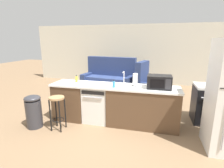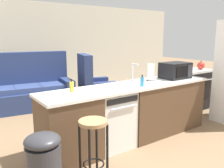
{
  "view_description": "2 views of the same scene",
  "coord_description": "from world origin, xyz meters",
  "px_view_note": "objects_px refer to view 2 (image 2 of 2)",
  "views": [
    {
      "loc": [
        1.06,
        -3.74,
        1.88
      ],
      "look_at": [
        0.06,
        0.22,
        0.88
      ],
      "focal_mm": 28.0,
      "sensor_mm": 36.0,
      "label": 1
    },
    {
      "loc": [
        -2.16,
        -2.76,
        1.65
      ],
      "look_at": [
        0.02,
        0.34,
        0.87
      ],
      "focal_mm": 38.0,
      "sensor_mm": 36.0,
      "label": 2
    }
  ],
  "objects_px": {
    "bar_stool": "(93,138)",
    "armchair": "(93,88)",
    "paper_towel_roll": "(151,73)",
    "couch": "(27,90)",
    "stove_range": "(190,89)",
    "soap_bottle": "(142,82)",
    "kettle": "(201,66)",
    "dish_soap_bottle": "(72,86)",
    "dishwasher": "(111,119)",
    "microwave": "(175,70)"
  },
  "relations": [
    {
      "from": "soap_bottle",
      "to": "couch",
      "type": "xyz_separation_m",
      "value": [
        -0.9,
        2.95,
        -0.58
      ]
    },
    {
      "from": "paper_towel_roll",
      "to": "bar_stool",
      "type": "distance_m",
      "value": 1.78
    },
    {
      "from": "dishwasher",
      "to": "soap_bottle",
      "type": "relative_size",
      "value": 4.77
    },
    {
      "from": "stove_range",
      "to": "paper_towel_roll",
      "type": "relative_size",
      "value": 3.19
    },
    {
      "from": "dish_soap_bottle",
      "to": "bar_stool",
      "type": "distance_m",
      "value": 0.87
    },
    {
      "from": "paper_towel_roll",
      "to": "soap_bottle",
      "type": "distance_m",
      "value": 0.51
    },
    {
      "from": "dishwasher",
      "to": "stove_range",
      "type": "bearing_deg",
      "value": 11.91
    },
    {
      "from": "dish_soap_bottle",
      "to": "kettle",
      "type": "xyz_separation_m",
      "value": [
        3.33,
        0.31,
        0.01
      ]
    },
    {
      "from": "stove_range",
      "to": "kettle",
      "type": "distance_m",
      "value": 0.57
    },
    {
      "from": "microwave",
      "to": "stove_range",
      "type": "bearing_deg",
      "value": 24.57
    },
    {
      "from": "dishwasher",
      "to": "kettle",
      "type": "bearing_deg",
      "value": 8.68
    },
    {
      "from": "stove_range",
      "to": "microwave",
      "type": "relative_size",
      "value": 1.8
    },
    {
      "from": "paper_towel_roll",
      "to": "couch",
      "type": "relative_size",
      "value": 0.13
    },
    {
      "from": "kettle",
      "to": "armchair",
      "type": "xyz_separation_m",
      "value": [
        -1.72,
        1.87,
        -0.64
      ]
    },
    {
      "from": "paper_towel_roll",
      "to": "kettle",
      "type": "relative_size",
      "value": 1.38
    },
    {
      "from": "bar_stool",
      "to": "kettle",
      "type": "bearing_deg",
      "value": 17.1
    },
    {
      "from": "soap_bottle",
      "to": "armchair",
      "type": "xyz_separation_m",
      "value": [
        0.6,
        2.48,
        -0.62
      ]
    },
    {
      "from": "kettle",
      "to": "microwave",
      "type": "bearing_deg",
      "value": -162.81
    },
    {
      "from": "kettle",
      "to": "armchair",
      "type": "bearing_deg",
      "value": 132.51
    },
    {
      "from": "dish_soap_bottle",
      "to": "couch",
      "type": "xyz_separation_m",
      "value": [
        0.11,
        2.66,
        -0.58
      ]
    },
    {
      "from": "armchair",
      "to": "stove_range",
      "type": "bearing_deg",
      "value": -48.46
    },
    {
      "from": "microwave",
      "to": "soap_bottle",
      "type": "relative_size",
      "value": 2.84
    },
    {
      "from": "bar_stool",
      "to": "armchair",
      "type": "bearing_deg",
      "value": 59.47
    },
    {
      "from": "dishwasher",
      "to": "couch",
      "type": "xyz_separation_m",
      "value": [
        -0.45,
        2.77,
        -0.03
      ]
    },
    {
      "from": "microwave",
      "to": "dish_soap_bottle",
      "type": "xyz_separation_m",
      "value": [
        -1.96,
        0.11,
        -0.07
      ]
    },
    {
      "from": "paper_towel_roll",
      "to": "soap_bottle",
      "type": "relative_size",
      "value": 1.6
    },
    {
      "from": "stove_range",
      "to": "dish_soap_bottle",
      "type": "height_order",
      "value": "dish_soap_bottle"
    },
    {
      "from": "dishwasher",
      "to": "paper_towel_roll",
      "type": "xyz_separation_m",
      "value": [
        0.88,
        0.08,
        0.62
      ]
    },
    {
      "from": "soap_bottle",
      "to": "couch",
      "type": "distance_m",
      "value": 3.14
    },
    {
      "from": "dishwasher",
      "to": "bar_stool",
      "type": "bearing_deg",
      "value": -136.75
    },
    {
      "from": "paper_towel_roll",
      "to": "dish_soap_bottle",
      "type": "relative_size",
      "value": 1.6
    },
    {
      "from": "armchair",
      "to": "dishwasher",
      "type": "bearing_deg",
      "value": -114.62
    },
    {
      "from": "soap_bottle",
      "to": "dish_soap_bottle",
      "type": "distance_m",
      "value": 1.05
    },
    {
      "from": "dishwasher",
      "to": "armchair",
      "type": "xyz_separation_m",
      "value": [
        1.05,
        2.3,
        -0.07
      ]
    },
    {
      "from": "dish_soap_bottle",
      "to": "armchair",
      "type": "xyz_separation_m",
      "value": [
        1.62,
        2.19,
        -0.62
      ]
    },
    {
      "from": "soap_bottle",
      "to": "couch",
      "type": "relative_size",
      "value": 0.08
    },
    {
      "from": "paper_towel_roll",
      "to": "microwave",
      "type": "bearing_deg",
      "value": -8.81
    },
    {
      "from": "dishwasher",
      "to": "microwave",
      "type": "distance_m",
      "value": 1.53
    },
    {
      "from": "couch",
      "to": "kettle",
      "type": "bearing_deg",
      "value": -36.06
    },
    {
      "from": "soap_bottle",
      "to": "paper_towel_roll",
      "type": "bearing_deg",
      "value": 31.21
    },
    {
      "from": "dishwasher",
      "to": "microwave",
      "type": "relative_size",
      "value": 1.68
    },
    {
      "from": "bar_stool",
      "to": "armchair",
      "type": "xyz_separation_m",
      "value": [
        1.73,
        2.93,
        -0.19
      ]
    },
    {
      "from": "paper_towel_roll",
      "to": "bar_stool",
      "type": "height_order",
      "value": "paper_towel_roll"
    },
    {
      "from": "dishwasher",
      "to": "couch",
      "type": "height_order",
      "value": "couch"
    },
    {
      "from": "dish_soap_bottle",
      "to": "bar_stool",
      "type": "xyz_separation_m",
      "value": [
        -0.11,
        -0.75,
        -0.44
      ]
    },
    {
      "from": "paper_towel_roll",
      "to": "bar_stool",
      "type": "bearing_deg",
      "value": -155.23
    },
    {
      "from": "microwave",
      "to": "kettle",
      "type": "xyz_separation_m",
      "value": [
        1.37,
        0.42,
        -0.05
      ]
    },
    {
      "from": "microwave",
      "to": "couch",
      "type": "bearing_deg",
      "value": 123.74
    },
    {
      "from": "stove_range",
      "to": "soap_bottle",
      "type": "height_order",
      "value": "soap_bottle"
    },
    {
      "from": "microwave",
      "to": "paper_towel_roll",
      "type": "distance_m",
      "value": 0.53
    }
  ]
}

